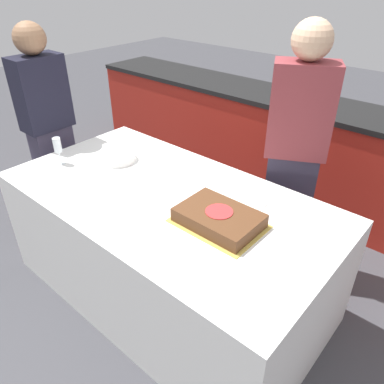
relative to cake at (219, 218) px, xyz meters
name	(u,v)px	position (x,y,z in m)	size (l,w,h in m)	color
ground_plane	(170,289)	(-0.40, 0.02, -0.79)	(14.00, 14.00, 0.00)	#424247
back_counter	(293,151)	(-0.40, 1.62, -0.33)	(4.40, 0.58, 0.92)	#A82319
dining_table	(168,246)	(-0.40, 0.02, -0.42)	(1.96, 1.04, 0.76)	white
cake	(219,218)	(0.00, 0.00, 0.00)	(0.45, 0.32, 0.08)	gold
plate_stack	(118,157)	(-0.94, 0.13, -0.02)	(0.24, 0.24, 0.04)	white
wine_glass	(57,146)	(-1.19, -0.15, 0.09)	(0.06, 0.06, 0.18)	white
side_plate_near_cake	(250,200)	(0.00, 0.29, -0.04)	(0.20, 0.20, 0.00)	white
person_cutting_cake	(294,154)	(0.00, 0.76, 0.08)	(0.42, 0.35, 1.65)	#383347
person_seated_left	(49,130)	(-1.60, 0.02, 0.03)	(0.21, 0.34, 1.57)	#383347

